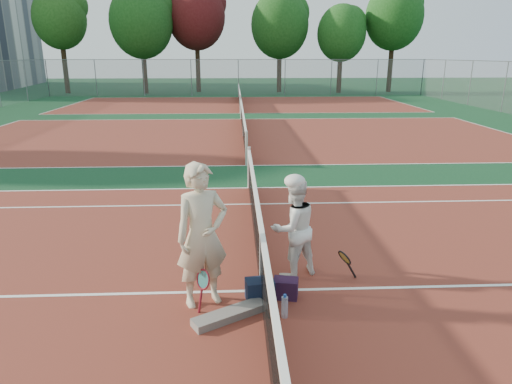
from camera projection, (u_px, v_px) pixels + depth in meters
ground at (261, 291)px, 6.79m from camera, size 130.00×130.00×0.00m
court_main at (261, 291)px, 6.79m from camera, size 23.77×10.97×0.01m
court_far_a at (243, 136)px, 19.70m from camera, size 23.77×10.97×0.01m
court_far_b at (240, 104)px, 32.61m from camera, size 23.77×10.97×0.01m
net_main at (261, 260)px, 6.64m from camera, size 0.10×10.98×1.02m
net_far_a at (243, 124)px, 19.55m from camera, size 0.10×10.98×1.02m
net_far_b at (239, 97)px, 32.46m from camera, size 0.10×10.98×1.02m
fence_back at (238, 78)px, 38.87m from camera, size 32.00×0.06×3.00m
player_a at (202, 236)px, 6.19m from camera, size 0.87×0.74×2.03m
player_b at (294, 228)px, 7.07m from camera, size 0.96×0.88×1.59m
racket_red at (204, 290)px, 6.20m from camera, size 0.31×0.30×0.59m
racket_black_held at (344, 266)px, 6.99m from camera, size 0.43×0.40×0.52m
racket_spare at (263, 300)px, 6.51m from camera, size 0.33×0.62×0.03m
sports_bag_navy at (260, 290)px, 6.50m from camera, size 0.43×0.32×0.31m
sports_bag_purple at (286, 288)px, 6.57m from camera, size 0.39×0.31×0.29m
net_cover_canvas at (230, 314)px, 6.07m from camera, size 1.03×0.75×0.11m
water_bottle at (285, 307)px, 6.07m from camera, size 0.09×0.09×0.30m
tree_back_0 at (60, 19)px, 39.94m from camera, size 4.58×4.58×9.06m
tree_back_1 at (141, 22)px, 39.75m from camera, size 5.49×5.49×9.30m
tree_back_maroon at (196, 16)px, 41.34m from camera, size 5.26×5.26×9.78m
tree_back_3 at (280, 25)px, 41.31m from camera, size 5.23×5.23×8.98m
tree_back_4 at (341, 33)px, 40.95m from camera, size 4.36×4.36×7.75m
tree_back_5 at (394, 17)px, 41.42m from camera, size 5.21×5.21×9.71m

